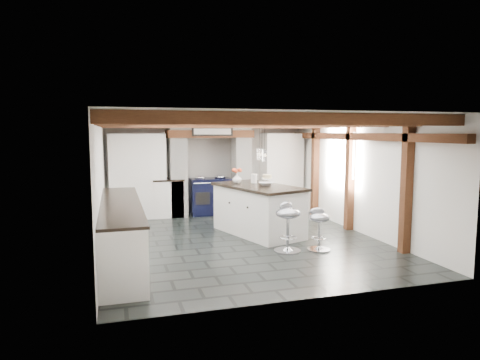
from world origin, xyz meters
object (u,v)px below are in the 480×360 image
object	(u,v)px
range_cooker	(210,196)
bar_stool_far	(287,221)
bar_stool_near	(319,224)
kitchen_island	(258,209)

from	to	relation	value
range_cooker	bar_stool_far	bearing A→B (deg)	-81.76
bar_stool_near	bar_stool_far	xyz separation A→B (m)	(-0.56, 0.07, 0.08)
kitchen_island	range_cooker	bearing A→B (deg)	83.97
range_cooker	kitchen_island	size ratio (longest dim) A/B	0.45
kitchen_island	bar_stool_near	size ratio (longest dim) A/B	2.99
bar_stool_near	range_cooker	bearing A→B (deg)	124.95
range_cooker	bar_stool_near	xyz separation A→B (m)	(1.09, -3.74, -0.01)
bar_stool_near	bar_stool_far	size ratio (longest dim) A/B	0.86
bar_stool_near	bar_stool_far	bearing A→B (deg)	-168.77
range_cooker	bar_stool_near	world-z (taller)	range_cooker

